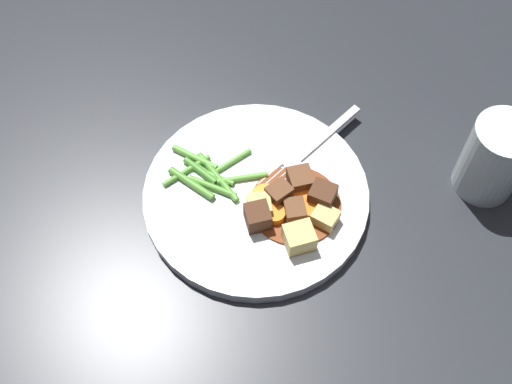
{
  "coord_description": "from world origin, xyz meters",
  "views": [
    {
      "loc": [
        0.15,
        -0.38,
        0.67
      ],
      "look_at": [
        0.0,
        0.0,
        0.02
      ],
      "focal_mm": 45.47,
      "sensor_mm": 36.0,
      "label": 1
    }
  ],
  "objects_px": {
    "carrot_slice_3": "(301,196)",
    "meat_chunk_2": "(279,194)",
    "meat_chunk_4": "(258,217)",
    "carrot_slice_1": "(266,199)",
    "meat_chunk_1": "(300,180)",
    "meat_chunk_0": "(322,196)",
    "fork": "(309,150)",
    "carrot_slice_0": "(307,210)",
    "potato_chunk_0": "(325,218)",
    "water_glass": "(494,158)",
    "potato_chunk_2": "(259,206)",
    "meat_chunk_3": "(295,211)",
    "dinner_plate": "(256,196)",
    "potato_chunk_1": "(299,238)",
    "carrot_slice_2": "(275,215)"
  },
  "relations": [
    {
      "from": "dinner_plate",
      "to": "carrot_slice_2",
      "type": "height_order",
      "value": "carrot_slice_2"
    },
    {
      "from": "meat_chunk_2",
      "to": "meat_chunk_3",
      "type": "height_order",
      "value": "meat_chunk_2"
    },
    {
      "from": "carrot_slice_3",
      "to": "meat_chunk_1",
      "type": "xyz_separation_m",
      "value": [
        -0.01,
        0.02,
        0.01
      ]
    },
    {
      "from": "meat_chunk_4",
      "to": "potato_chunk_0",
      "type": "bearing_deg",
      "value": 23.13
    },
    {
      "from": "carrot_slice_1",
      "to": "carrot_slice_3",
      "type": "distance_m",
      "value": 0.04
    },
    {
      "from": "potato_chunk_0",
      "to": "meat_chunk_2",
      "type": "distance_m",
      "value": 0.06
    },
    {
      "from": "carrot_slice_0",
      "to": "meat_chunk_4",
      "type": "distance_m",
      "value": 0.06
    },
    {
      "from": "carrot_slice_3",
      "to": "carrot_slice_2",
      "type": "bearing_deg",
      "value": -117.41
    },
    {
      "from": "potato_chunk_0",
      "to": "meat_chunk_2",
      "type": "height_order",
      "value": "meat_chunk_2"
    },
    {
      "from": "potato_chunk_1",
      "to": "fork",
      "type": "bearing_deg",
      "value": 104.72
    },
    {
      "from": "meat_chunk_0",
      "to": "fork",
      "type": "height_order",
      "value": "meat_chunk_0"
    },
    {
      "from": "carrot_slice_2",
      "to": "potato_chunk_2",
      "type": "distance_m",
      "value": 0.02
    },
    {
      "from": "meat_chunk_4",
      "to": "meat_chunk_3",
      "type": "bearing_deg",
      "value": 34.64
    },
    {
      "from": "meat_chunk_3",
      "to": "carrot_slice_0",
      "type": "bearing_deg",
      "value": 38.57
    },
    {
      "from": "carrot_slice_0",
      "to": "carrot_slice_2",
      "type": "bearing_deg",
      "value": -147.35
    },
    {
      "from": "meat_chunk_3",
      "to": "meat_chunk_2",
      "type": "bearing_deg",
      "value": 152.53
    },
    {
      "from": "dinner_plate",
      "to": "carrot_slice_1",
      "type": "relative_size",
      "value": 7.59
    },
    {
      "from": "potato_chunk_0",
      "to": "potato_chunk_2",
      "type": "height_order",
      "value": "potato_chunk_2"
    },
    {
      "from": "carrot_slice_2",
      "to": "carrot_slice_3",
      "type": "distance_m",
      "value": 0.04
    },
    {
      "from": "carrot_slice_1",
      "to": "potato_chunk_0",
      "type": "height_order",
      "value": "potato_chunk_0"
    },
    {
      "from": "meat_chunk_1",
      "to": "carrot_slice_3",
      "type": "bearing_deg",
      "value": -66.44
    },
    {
      "from": "dinner_plate",
      "to": "meat_chunk_1",
      "type": "relative_size",
      "value": 9.3
    },
    {
      "from": "potato_chunk_2",
      "to": "meat_chunk_3",
      "type": "distance_m",
      "value": 0.04
    },
    {
      "from": "potato_chunk_1",
      "to": "meat_chunk_3",
      "type": "xyz_separation_m",
      "value": [
        -0.02,
        0.03,
        -0.0
      ]
    },
    {
      "from": "meat_chunk_2",
      "to": "carrot_slice_1",
      "type": "bearing_deg",
      "value": -151.66
    },
    {
      "from": "potato_chunk_2",
      "to": "meat_chunk_0",
      "type": "relative_size",
      "value": 0.97
    },
    {
      "from": "dinner_plate",
      "to": "meat_chunk_3",
      "type": "relative_size",
      "value": 9.99
    },
    {
      "from": "potato_chunk_1",
      "to": "meat_chunk_0",
      "type": "bearing_deg",
      "value": 84.57
    },
    {
      "from": "meat_chunk_2",
      "to": "carrot_slice_0",
      "type": "bearing_deg",
      "value": -5.5
    },
    {
      "from": "potato_chunk_0",
      "to": "water_glass",
      "type": "height_order",
      "value": "water_glass"
    },
    {
      "from": "meat_chunk_4",
      "to": "potato_chunk_2",
      "type": "bearing_deg",
      "value": 104.78
    },
    {
      "from": "meat_chunk_1",
      "to": "water_glass",
      "type": "relative_size",
      "value": 0.28
    },
    {
      "from": "meat_chunk_1",
      "to": "water_glass",
      "type": "height_order",
      "value": "water_glass"
    },
    {
      "from": "meat_chunk_4",
      "to": "dinner_plate",
      "type": "bearing_deg",
      "value": 114.83
    },
    {
      "from": "meat_chunk_4",
      "to": "carrot_slice_1",
      "type": "bearing_deg",
      "value": 94.03
    },
    {
      "from": "carrot_slice_2",
      "to": "potato_chunk_2",
      "type": "relative_size",
      "value": 0.89
    },
    {
      "from": "carrot_slice_0",
      "to": "potato_chunk_0",
      "type": "xyz_separation_m",
      "value": [
        0.02,
        -0.0,
        0.0
      ]
    },
    {
      "from": "water_glass",
      "to": "potato_chunk_0",
      "type": "bearing_deg",
      "value": -139.72
    },
    {
      "from": "potato_chunk_0",
      "to": "fork",
      "type": "distance_m",
      "value": 0.1
    },
    {
      "from": "meat_chunk_2",
      "to": "water_glass",
      "type": "xyz_separation_m",
      "value": [
        0.22,
        0.13,
        0.02
      ]
    },
    {
      "from": "water_glass",
      "to": "meat_chunk_2",
      "type": "bearing_deg",
      "value": -149.78
    },
    {
      "from": "meat_chunk_0",
      "to": "meat_chunk_1",
      "type": "xyz_separation_m",
      "value": [
        -0.03,
        0.01,
        -0.0
      ]
    },
    {
      "from": "potato_chunk_1",
      "to": "meat_chunk_2",
      "type": "relative_size",
      "value": 1.22
    },
    {
      "from": "fork",
      "to": "potato_chunk_1",
      "type": "bearing_deg",
      "value": -75.28
    },
    {
      "from": "dinner_plate",
      "to": "meat_chunk_2",
      "type": "relative_size",
      "value": 10.04
    },
    {
      "from": "carrot_slice_3",
      "to": "meat_chunk_2",
      "type": "height_order",
      "value": "meat_chunk_2"
    },
    {
      "from": "carrot_slice_3",
      "to": "meat_chunk_3",
      "type": "xyz_separation_m",
      "value": [
        0.0,
        -0.02,
        0.01
      ]
    },
    {
      "from": "carrot_slice_1",
      "to": "fork",
      "type": "distance_m",
      "value": 0.09
    },
    {
      "from": "dinner_plate",
      "to": "carrot_slice_0",
      "type": "height_order",
      "value": "carrot_slice_0"
    },
    {
      "from": "fork",
      "to": "meat_chunk_0",
      "type": "bearing_deg",
      "value": -58.69
    }
  ]
}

